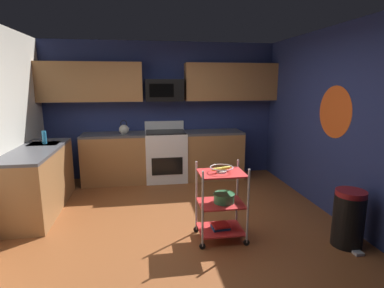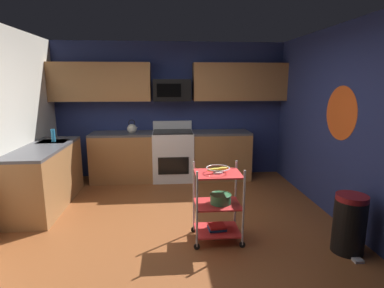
% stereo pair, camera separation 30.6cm
% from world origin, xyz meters
% --- Properties ---
extents(floor, '(4.40, 4.80, 0.04)m').
position_xyz_m(floor, '(0.00, 0.00, -0.02)').
color(floor, brown).
rests_on(floor, ground).
extents(wall_back, '(4.52, 0.06, 2.60)m').
position_xyz_m(wall_back, '(0.00, 2.43, 1.30)').
color(wall_back, navy).
rests_on(wall_back, ground).
extents(wall_right, '(0.06, 4.80, 2.60)m').
position_xyz_m(wall_right, '(2.23, 0.00, 1.30)').
color(wall_right, navy).
rests_on(wall_right, ground).
extents(wall_flower_decal, '(0.00, 0.71, 0.71)m').
position_xyz_m(wall_flower_decal, '(2.20, 0.22, 1.45)').
color(wall_flower_decal, '#E5591E').
extents(counter_run, '(3.70, 2.31, 0.92)m').
position_xyz_m(counter_run, '(-0.70, 1.68, 0.46)').
color(counter_run, '#9E6B3D').
rests_on(counter_run, ground).
extents(oven_range, '(0.76, 0.65, 1.10)m').
position_xyz_m(oven_range, '(0.03, 2.10, 0.48)').
color(oven_range, white).
rests_on(oven_range, ground).
extents(upper_cabinets, '(4.40, 0.33, 0.70)m').
position_xyz_m(upper_cabinets, '(-0.01, 2.23, 1.85)').
color(upper_cabinets, '#9E6B3D').
extents(microwave, '(0.70, 0.39, 0.40)m').
position_xyz_m(microwave, '(0.03, 2.21, 1.70)').
color(microwave, black).
extents(rolling_cart, '(0.59, 0.43, 0.91)m').
position_xyz_m(rolling_cart, '(0.50, -0.29, 0.45)').
color(rolling_cart, silver).
rests_on(rolling_cart, ground).
extents(fruit_bowl, '(0.27, 0.27, 0.07)m').
position_xyz_m(fruit_bowl, '(0.50, -0.29, 0.88)').
color(fruit_bowl, silver).
rests_on(fruit_bowl, rolling_cart).
extents(mixing_bowl_large, '(0.25, 0.25, 0.11)m').
position_xyz_m(mixing_bowl_large, '(0.53, -0.29, 0.52)').
color(mixing_bowl_large, '#387F4C').
rests_on(mixing_bowl_large, rolling_cart).
extents(book_stack, '(0.22, 0.19, 0.06)m').
position_xyz_m(book_stack, '(0.50, -0.29, 0.16)').
color(book_stack, '#1E4C8C').
rests_on(book_stack, rolling_cart).
extents(kettle, '(0.21, 0.18, 0.26)m').
position_xyz_m(kettle, '(-0.73, 2.10, 1.00)').
color(kettle, beige).
rests_on(kettle, counter_run).
extents(dish_soap_bottle, '(0.06, 0.06, 0.20)m').
position_xyz_m(dish_soap_bottle, '(-1.88, 1.31, 1.02)').
color(dish_soap_bottle, '#2D8CBF').
rests_on(dish_soap_bottle, counter_run).
extents(trash_can, '(0.34, 0.42, 0.66)m').
position_xyz_m(trash_can, '(1.90, -0.66, 0.33)').
color(trash_can, black).
rests_on(trash_can, ground).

